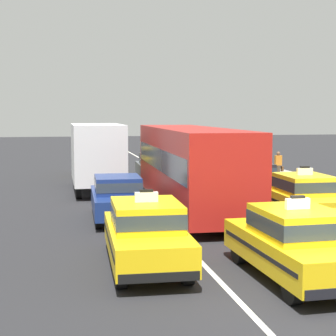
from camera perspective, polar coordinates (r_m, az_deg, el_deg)
The scene contains 14 objects.
ground_plane at distance 12.00m, azimuth 15.04°, elevation -12.94°, with size 160.00×160.00×0.00m, color #232326.
lane_stripe_left_center at distance 30.61m, azimuth -4.57°, elevation -1.42°, with size 0.14×80.00×0.01m, color silver.
lane_stripe_center_right at distance 31.14m, azimuth 1.28°, elevation -1.28°, with size 0.14×80.00×0.01m, color silver.
sidewalk_curb at distance 28.27m, azimuth 14.70°, elevation -2.04°, with size 4.00×90.00×0.15m, color gray.
taxi_left_nearest at distance 13.57m, azimuth -2.29°, elevation -6.72°, with size 1.96×4.61×1.96m.
sedan_left_second at distance 19.63m, azimuth -5.24°, elevation -2.95°, with size 1.89×4.35×1.58m.
box_truck_left_third at distance 27.02m, azimuth -7.45°, elevation 1.38°, with size 2.30×6.96×3.27m.
taxi_left_fourth at distance 34.27m, azimuth -7.74°, elevation 0.78°, with size 1.95×4.61×1.96m.
taxi_center_nearest at distance 12.94m, azimuth 12.97°, elevation -7.48°, with size 1.94×4.61×1.96m.
bus_center_second at distance 21.55m, azimuth 2.30°, elevation 0.44°, with size 2.76×11.25×3.22m.
sedan_center_third at distance 30.47m, azimuth -1.36°, elevation 0.16°, with size 1.89×4.35×1.58m.
taxi_right_second at distance 19.86m, azimuth 13.78°, elevation -2.91°, with size 1.89×4.59×1.96m.
sedan_right_third at distance 24.85m, azimuth 8.59°, elevation -1.16°, with size 1.82×4.32×1.58m.
pedestrian_mid_block at distance 30.84m, azimuth 11.35°, elevation 0.24°, with size 0.47×0.24×1.54m.
Camera 1 is at (-5.12, -10.17, 3.80)m, focal length 58.89 mm.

